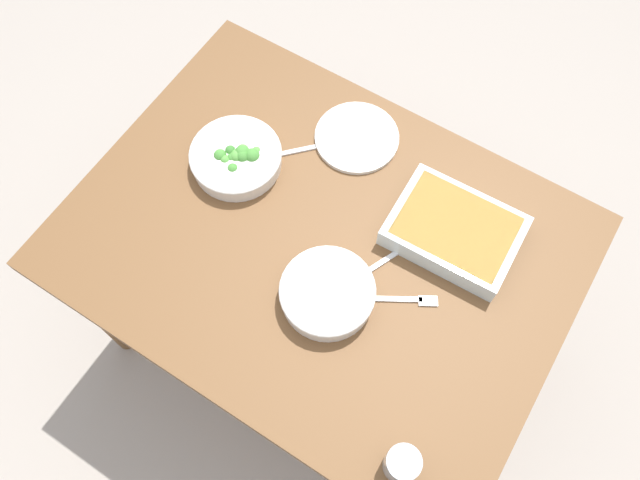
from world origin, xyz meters
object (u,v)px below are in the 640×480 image
at_px(stew_bowl, 327,293).
at_px(drink_cup, 402,464).
at_px(spoon_by_stew, 359,277).
at_px(spoon_by_broccoli, 285,153).
at_px(fork_on_table, 406,299).
at_px(side_plate, 357,137).
at_px(baking_dish, 454,230).
at_px(broccoli_bowl, 236,157).

height_order(stew_bowl, drink_cup, drink_cup).
height_order(spoon_by_stew, spoon_by_broccoli, same).
height_order(spoon_by_stew, fork_on_table, spoon_by_stew).
height_order(stew_bowl, side_plate, stew_bowl).
relative_size(baking_dish, drink_cup, 3.61).
xyz_separation_m(spoon_by_stew, fork_on_table, (0.12, 0.01, -0.00)).
xyz_separation_m(broccoli_bowl, fork_on_table, (0.54, -0.09, -0.03)).
bearing_deg(side_plate, drink_cup, -52.91).
bearing_deg(side_plate, stew_bowl, -68.03).
relative_size(baking_dish, spoon_by_stew, 1.83).
bearing_deg(drink_cup, spoon_by_broccoli, 140.65).
relative_size(baking_dish, side_plate, 1.40).
xyz_separation_m(broccoli_bowl, side_plate, (0.22, 0.23, -0.02)).
xyz_separation_m(baking_dish, side_plate, (-0.34, 0.12, -0.03)).
bearing_deg(drink_cup, fork_on_table, 116.80).
xyz_separation_m(broccoli_bowl, spoon_by_stew, (0.42, -0.10, -0.03)).
height_order(drink_cup, spoon_by_broccoli, drink_cup).
xyz_separation_m(broccoli_bowl, baking_dish, (0.56, 0.11, 0.00)).
xyz_separation_m(drink_cup, fork_on_table, (-0.16, 0.33, -0.04)).
relative_size(broccoli_bowl, baking_dish, 0.76).
distance_m(broccoli_bowl, drink_cup, 0.82).
distance_m(broccoli_bowl, side_plate, 0.32).
bearing_deg(side_plate, fork_on_table, -44.70).
distance_m(drink_cup, fork_on_table, 0.37).
bearing_deg(drink_cup, baking_dish, 105.83).
bearing_deg(spoon_by_stew, stew_bowl, -113.66).
xyz_separation_m(spoon_by_stew, spoon_by_broccoli, (-0.34, 0.19, 0.00)).
bearing_deg(drink_cup, broccoli_bowl, 149.36).
xyz_separation_m(side_plate, fork_on_table, (0.32, -0.32, -0.00)).
height_order(broccoli_bowl, spoon_by_stew, broccoli_bowl).
height_order(stew_bowl, baking_dish, same).
bearing_deg(fork_on_table, drink_cup, -63.20).
relative_size(broccoli_bowl, fork_on_table, 1.45).
relative_size(drink_cup, spoon_by_broccoli, 0.61).
xyz_separation_m(side_plate, spoon_by_stew, (0.20, -0.33, -0.00)).
relative_size(side_plate, spoon_by_stew, 1.31).
xyz_separation_m(baking_dish, drink_cup, (0.15, -0.53, 0.00)).
height_order(side_plate, spoon_by_stew, side_plate).
distance_m(drink_cup, side_plate, 0.81).
bearing_deg(spoon_by_broccoli, drink_cup, -39.35).
xyz_separation_m(stew_bowl, drink_cup, (0.32, -0.23, 0.01)).
relative_size(spoon_by_broccoli, fork_on_table, 0.86).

